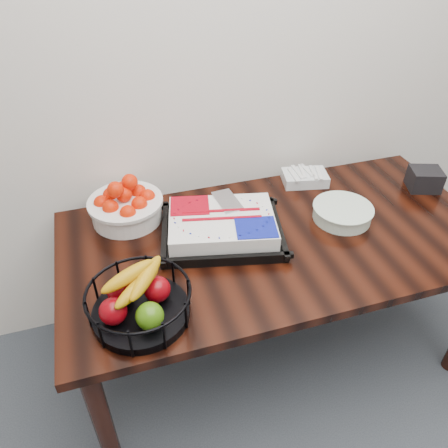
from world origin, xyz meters
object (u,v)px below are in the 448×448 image
object	(u,v)px
cake_tray	(222,226)
table	(278,251)
napkin_box	(424,179)
tangerine_bowl	(125,202)
fruit_basket	(139,300)
plate_stack	(342,213)

from	to	relation	value
cake_tray	table	bearing A→B (deg)	-18.00
table	cake_tray	bearing A→B (deg)	162.00
napkin_box	tangerine_bowl	bearing A→B (deg)	172.94
tangerine_bowl	napkin_box	size ratio (longest dim) A/B	2.27
cake_tray	fruit_basket	world-z (taller)	fruit_basket
table	napkin_box	world-z (taller)	napkin_box
tangerine_bowl	napkin_box	xyz separation A→B (m)	(1.39, -0.17, -0.04)
plate_stack	table	bearing A→B (deg)	-174.49
tangerine_bowl	plate_stack	world-z (taller)	tangerine_bowl
table	tangerine_bowl	distance (m)	0.69
tangerine_bowl	fruit_basket	distance (m)	0.57
napkin_box	plate_stack	bearing A→B (deg)	-168.11
cake_tray	fruit_basket	size ratio (longest dim) A/B	1.62
cake_tray	plate_stack	xyz separation A→B (m)	(0.53, -0.05, -0.01)
cake_tray	tangerine_bowl	world-z (taller)	tangerine_bowl
table	tangerine_bowl	bearing A→B (deg)	152.58
fruit_basket	cake_tray	bearing A→B (deg)	41.09
tangerine_bowl	plate_stack	xyz separation A→B (m)	(0.89, -0.28, -0.06)
table	cake_tray	xyz separation A→B (m)	(-0.23, 0.07, 0.13)
table	cake_tray	world-z (taller)	cake_tray
cake_tray	napkin_box	xyz separation A→B (m)	(1.03, 0.06, 0.00)
table	fruit_basket	world-z (taller)	fruit_basket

